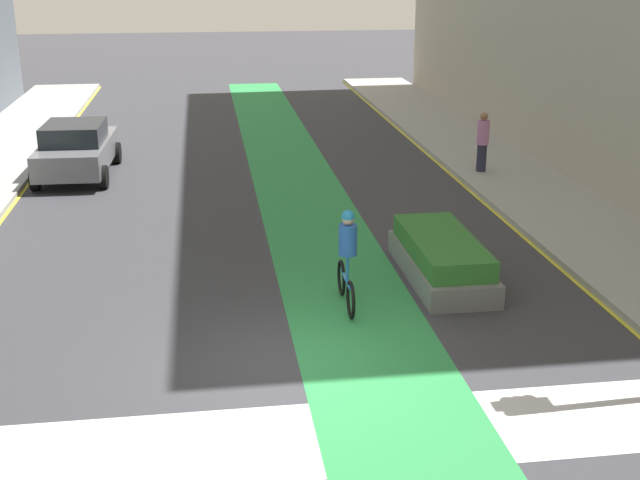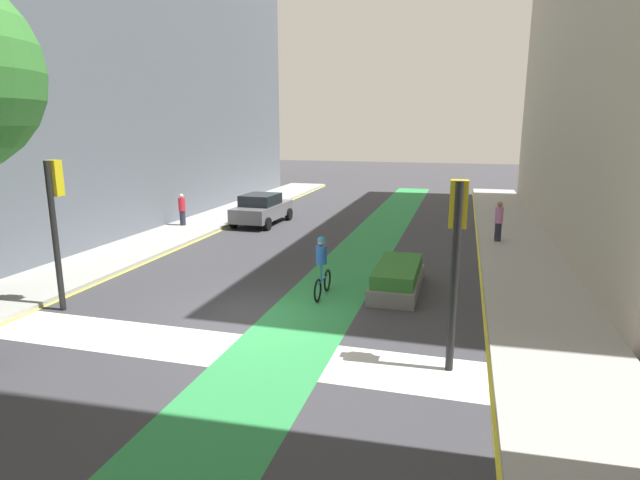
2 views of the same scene
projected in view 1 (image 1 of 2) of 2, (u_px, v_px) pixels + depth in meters
ground_plane at (284, 369)px, 12.65m from camera, size 120.00×120.00×0.00m
bike_lane_paint at (376, 362)px, 12.84m from camera, size 2.40×60.00×0.01m
crosswalk_band at (300, 440)px, 10.78m from camera, size 12.00×1.80×0.01m
car_grey_left_far at (77, 149)px, 23.45m from camera, size 2.13×4.25×1.57m
cyclist_in_lane at (347, 257)px, 14.53m from camera, size 0.32×1.73×1.86m
pedestrian_sidewalk_right_a at (483, 141)px, 23.40m from camera, size 0.34×0.34×1.70m
median_planter at (441, 258)px, 16.11m from camera, size 1.36×3.45×0.85m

